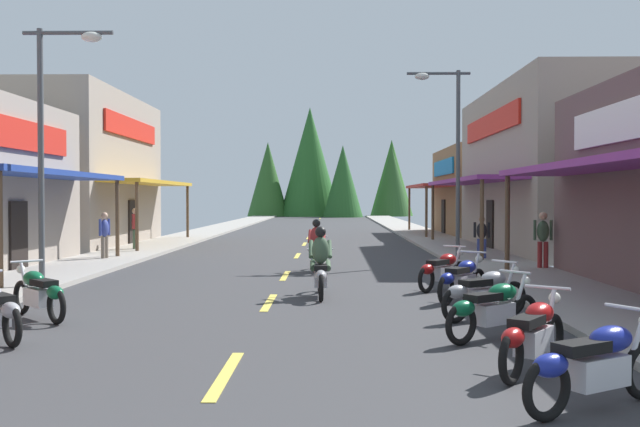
% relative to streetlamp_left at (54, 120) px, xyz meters
% --- Properties ---
extents(ground, '(10.38, 96.69, 0.10)m').
position_rel_streetlamp_left_xyz_m(ground, '(5.26, 17.70, -4.09)').
color(ground, '#38383A').
extents(sidewalk_left, '(2.75, 96.69, 0.12)m').
position_rel_streetlamp_left_xyz_m(sidewalk_left, '(-1.30, 17.70, -3.98)').
color(sidewalk_left, '#9E9991').
rests_on(sidewalk_left, ground).
extents(sidewalk_right, '(2.75, 96.69, 0.12)m').
position_rel_streetlamp_left_xyz_m(sidewalk_right, '(11.83, 17.70, -3.98)').
color(sidewalk_right, '#9E9991').
rests_on(sidewalk_right, ground).
extents(centerline_dashes, '(0.16, 74.23, 0.01)m').
position_rel_streetlamp_left_xyz_m(centerline_dashes, '(5.26, 21.94, -4.03)').
color(centerline_dashes, '#E0C64C').
rests_on(centerline_dashes, ground).
extents(storefront_left_far, '(9.06, 11.12, 6.90)m').
position_rel_streetlamp_left_xyz_m(storefront_left_far, '(-6.27, 15.61, -0.59)').
color(storefront_left_far, gray).
rests_on(storefront_left_far, ground).
extents(storefront_right_middle, '(9.27, 13.23, 6.73)m').
position_rel_streetlamp_left_xyz_m(storefront_right_middle, '(16.90, 12.81, -0.68)').
color(storefront_right_middle, gray).
rests_on(storefront_right_middle, ground).
extents(storefront_right_far, '(8.49, 9.67, 5.12)m').
position_rel_streetlamp_left_xyz_m(storefront_right_far, '(16.50, 25.09, -1.48)').
color(storefront_right_far, olive).
rests_on(storefront_right_far, ground).
extents(streetlamp_left, '(2.14, 0.30, 6.20)m').
position_rel_streetlamp_left_xyz_m(streetlamp_left, '(0.00, 0.00, 0.00)').
color(streetlamp_left, '#474C51').
rests_on(streetlamp_left, ground).
extents(streetlamp_right, '(2.14, 0.30, 6.51)m').
position_rel_streetlamp_left_xyz_m(streetlamp_right, '(10.54, 7.38, 0.18)').
color(streetlamp_right, '#474C51').
rests_on(streetlamp_right, ground).
extents(motorcycle_parked_right_0, '(1.88, 1.19, 1.04)m').
position_rel_streetlamp_left_xyz_m(motorcycle_parked_right_0, '(9.31, -9.30, -3.55)').
color(motorcycle_parked_right_0, black).
rests_on(motorcycle_parked_right_0, ground).
extents(motorcycle_parked_right_1, '(1.33, 1.80, 1.04)m').
position_rel_streetlamp_left_xyz_m(motorcycle_parked_right_1, '(9.11, -7.74, -3.55)').
color(motorcycle_parked_right_1, black).
rests_on(motorcycle_parked_right_1, ground).
extents(motorcycle_parked_right_2, '(1.75, 1.39, 1.04)m').
position_rel_streetlamp_left_xyz_m(motorcycle_parked_right_2, '(9.07, -5.69, -3.55)').
color(motorcycle_parked_right_2, black).
rests_on(motorcycle_parked_right_2, ground).
extents(motorcycle_parked_right_3, '(1.82, 1.30, 1.04)m').
position_rel_streetlamp_left_xyz_m(motorcycle_parked_right_3, '(9.34, -3.85, -3.55)').
color(motorcycle_parked_right_3, black).
rests_on(motorcycle_parked_right_3, ground).
extents(motorcycle_parked_right_4, '(1.37, 1.77, 1.04)m').
position_rel_streetlamp_left_xyz_m(motorcycle_parked_right_4, '(9.34, -1.68, -3.55)').
color(motorcycle_parked_right_4, black).
rests_on(motorcycle_parked_right_4, ground).
extents(motorcycle_parked_right_5, '(1.45, 1.70, 1.04)m').
position_rel_streetlamp_left_xyz_m(motorcycle_parked_right_5, '(9.22, 0.16, -3.55)').
color(motorcycle_parked_right_5, black).
rests_on(motorcycle_parked_right_5, ground).
extents(motorcycle_parked_left_3, '(1.60, 1.57, 1.04)m').
position_rel_streetlamp_left_xyz_m(motorcycle_parked_left_3, '(1.29, -4.00, -3.55)').
color(motorcycle_parked_left_3, black).
rests_on(motorcycle_parked_left_3, ground).
extents(rider_cruising_lead, '(0.60, 2.14, 1.57)m').
position_rel_streetlamp_left_xyz_m(rider_cruising_lead, '(6.32, -1.08, -3.38)').
color(rider_cruising_lead, black).
rests_on(rider_cruising_lead, ground).
extents(rider_cruising_trailing, '(0.60, 2.14, 1.57)m').
position_rel_streetlamp_left_xyz_m(rider_cruising_trailing, '(6.12, 4.20, -3.38)').
color(rider_cruising_trailing, black).
rests_on(rider_cruising_trailing, ground).
extents(pedestrian_by_shop, '(0.36, 0.54, 1.70)m').
position_rel_streetlamp_left_xyz_m(pedestrian_by_shop, '(-1.26, 7.45, -3.05)').
color(pedestrian_by_shop, '#726659').
rests_on(pedestrian_by_shop, ground).
extents(pedestrian_browsing, '(0.29, 0.57, 1.78)m').
position_rel_streetlamp_left_xyz_m(pedestrian_browsing, '(-1.45, 11.90, -3.00)').
color(pedestrian_browsing, '#3F593F').
rests_on(pedestrian_browsing, ground).
extents(pedestrian_waiting, '(0.57, 0.27, 1.78)m').
position_rel_streetlamp_left_xyz_m(pedestrian_waiting, '(12.85, 4.39, -3.00)').
color(pedestrian_waiting, maroon).
rests_on(pedestrian_waiting, ground).
extents(pedestrian_strolling, '(0.52, 0.39, 1.56)m').
position_rel_streetlamp_left_xyz_m(pedestrian_strolling, '(11.74, 7.72, -3.14)').
color(pedestrian_strolling, '#333F8C').
rests_on(pedestrian_strolling, ground).
extents(treeline_backdrop, '(20.09, 10.88, 13.08)m').
position_rel_streetlamp_left_xyz_m(treeline_backdrop, '(6.08, 67.99, 1.21)').
color(treeline_backdrop, '#2B5823').
rests_on(treeline_backdrop, ground).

